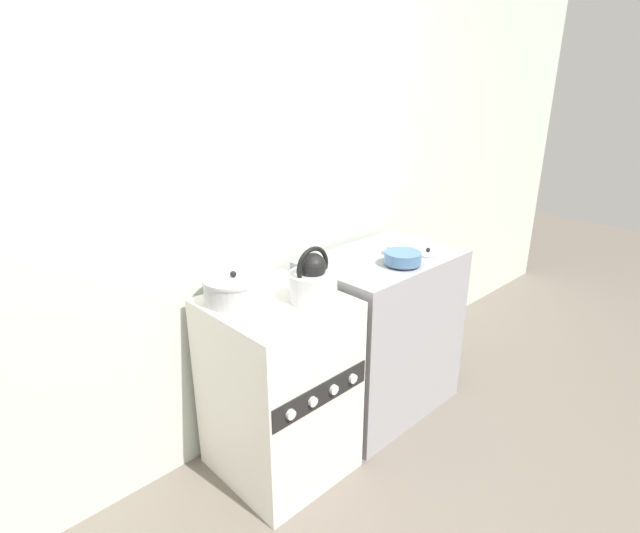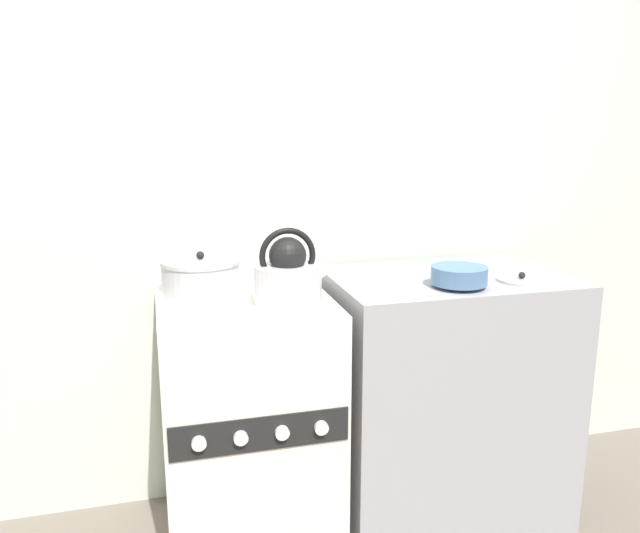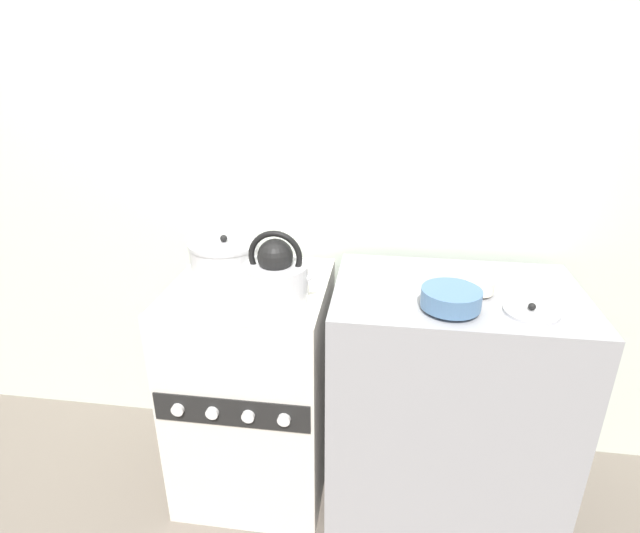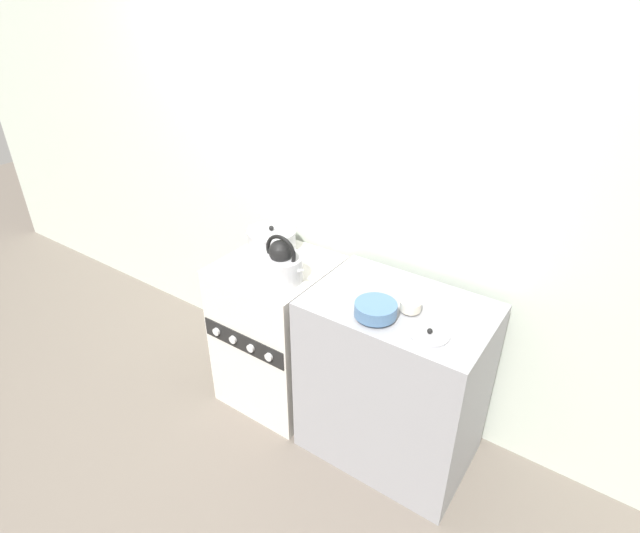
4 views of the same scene
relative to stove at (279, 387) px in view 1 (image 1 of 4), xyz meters
The scene contains 9 objects.
ground_plane 0.54m from the stove, 90.00° to the right, with size 12.00×12.00×0.00m, color #70665B.
wall_back 0.88m from the stove, 90.00° to the left, with size 7.00×0.06×2.50m.
stove is the anchor object (origin of this frame).
counter 0.75m from the stove, ahead, with size 0.86×0.57×0.94m.
kettle 0.57m from the stove, 38.73° to the right, with size 0.27×0.22×0.25m.
cooking_pot 0.54m from the stove, 134.58° to the left, with size 0.28×0.28×0.14m.
enamel_bowl 0.90m from the stove, 13.17° to the right, with size 0.19×0.19×0.07m.
small_ceramic_bowl 0.97m from the stove, ahead, with size 0.10×0.10×0.05m.
loose_pot_lid 1.09m from the stove, ahead, with size 0.17×0.17×0.03m.
Camera 1 is at (-1.27, -1.31, 1.84)m, focal length 28.00 mm.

